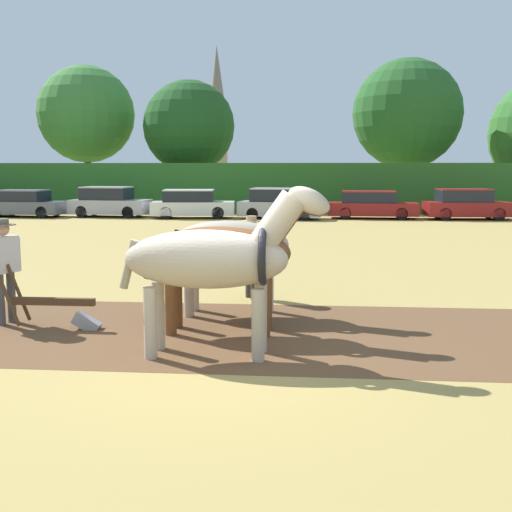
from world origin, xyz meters
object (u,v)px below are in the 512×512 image
at_px(plow, 60,309).
at_px(parked_car_left, 25,204).
at_px(draft_horse_lead_left, 215,259).
at_px(parked_car_center, 192,204).
at_px(parked_car_center_right, 280,204).
at_px(parked_car_right, 371,205).
at_px(farmer_at_plow, 4,262).
at_px(draft_horse_lead_right, 227,253).
at_px(tree_center_left, 189,127).
at_px(parked_car_far_right, 466,205).
at_px(parked_car_center_left, 109,202).
at_px(farmer_beside_team, 251,251).
at_px(tree_center, 407,114).
at_px(draft_horse_trail_left, 236,244).
at_px(tree_left, 86,114).
at_px(church_spire, 217,116).

relative_size(plow, parked_car_left, 0.39).
distance_m(draft_horse_lead_left, parked_car_center, 24.55).
xyz_separation_m(parked_car_center_right, parked_car_right, (4.67, 0.66, -0.06)).
distance_m(farmer_at_plow, parked_car_left, 24.76).
height_order(draft_horse_lead_right, parked_car_left, draft_horse_lead_right).
xyz_separation_m(tree_center_left, parked_car_center, (1.82, -9.05, -4.51)).
height_order(parked_car_left, parked_car_far_right, parked_car_far_right).
bearing_deg(draft_horse_lead_left, draft_horse_lead_right, 90.15).
bearing_deg(parked_car_far_right, plow, -120.40).
bearing_deg(parked_car_center, parked_car_center_left, 168.81).
relative_size(farmer_beside_team, parked_car_center, 0.38).
xyz_separation_m(draft_horse_lead_left, parked_car_right, (4.36, 24.55, -0.68)).
bearing_deg(parked_car_right, parked_car_far_right, 1.13).
height_order(plow, parked_car_center_right, parked_car_center_right).
distance_m(farmer_at_plow, parked_car_far_right, 26.27).
distance_m(draft_horse_lead_left, parked_car_center_right, 23.90).
relative_size(plow, parked_car_far_right, 0.39).
bearing_deg(draft_horse_lead_right, farmer_beside_team, 87.06).
distance_m(draft_horse_lead_right, parked_car_left, 26.74).
height_order(tree_center, parked_car_center, tree_center).
xyz_separation_m(tree_center, plow, (-10.08, -32.54, -5.66)).
bearing_deg(parked_car_right, tree_center_left, 144.98).
bearing_deg(draft_horse_lead_left, plow, 155.31).
xyz_separation_m(draft_horse_lead_right, parked_car_center, (-4.86, 22.78, -0.58)).
bearing_deg(draft_horse_trail_left, parked_car_center_left, 112.99).
bearing_deg(tree_left, tree_center_left, -6.99).
distance_m(draft_horse_lead_left, draft_horse_trail_left, 2.54).
height_order(draft_horse_trail_left, parked_car_right, draft_horse_trail_left).
height_order(plow, parked_car_right, parked_car_right).
xyz_separation_m(draft_horse_trail_left, farmer_beside_team, (0.14, 1.45, -0.30)).
bearing_deg(farmer_at_plow, plow, 10.22).
height_order(plow, parked_car_center, parked_car_center).
distance_m(draft_horse_lead_right, parked_car_center_left, 25.05).
distance_m(tree_center_left, farmer_at_plow, 31.99).
relative_size(tree_center, parked_car_center_left, 2.25).
bearing_deg(tree_center, parked_car_far_right, -79.45).
xyz_separation_m(parked_car_center_left, parked_car_right, (13.73, 0.05, -0.08)).
height_order(parked_car_right, parked_car_far_right, parked_car_far_right).
height_order(parked_car_left, parked_car_right, parked_car_left).
height_order(tree_left, parked_car_center_right, tree_left).
relative_size(parked_car_center, parked_car_far_right, 1.02).
relative_size(plow, farmer_at_plow, 0.94).
bearing_deg(church_spire, farmer_beside_team, -80.90).
relative_size(church_spire, parked_car_left, 3.49).
height_order(draft_horse_lead_right, farmer_beside_team, draft_horse_lead_right).
height_order(church_spire, parked_car_center_right, church_spire).
distance_m(draft_horse_lead_right, parked_car_right, 23.69).
distance_m(tree_left, farmer_at_plow, 34.36).
relative_size(draft_horse_lead_right, parked_car_far_right, 0.69).
relative_size(draft_horse_lead_left, draft_horse_trail_left, 1.06).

